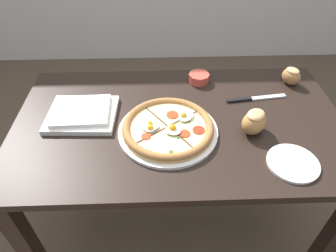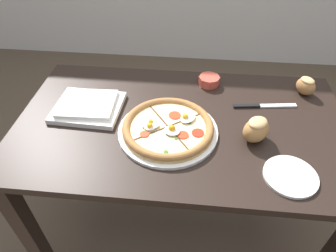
# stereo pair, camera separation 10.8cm
# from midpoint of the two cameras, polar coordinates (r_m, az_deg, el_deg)

# --- Properties ---
(ground_plane) EXTENTS (12.00, 12.00, 0.00)m
(ground_plane) POSITION_cam_midpoint_polar(r_m,az_deg,el_deg) (1.73, 3.75, -18.06)
(ground_plane) COLOR brown
(dining_table) EXTENTS (1.27, 0.73, 0.74)m
(dining_table) POSITION_cam_midpoint_polar(r_m,az_deg,el_deg) (1.23, 5.04, -3.29)
(dining_table) COLOR black
(dining_table) RESTS_ON ground_plane
(pizza) EXTENTS (0.37, 0.37, 0.05)m
(pizza) POSITION_cam_midpoint_polar(r_m,az_deg,el_deg) (1.09, 2.85, -0.51)
(pizza) COLOR white
(pizza) RESTS_ON dining_table
(ramekin_bowl) EXTENTS (0.10, 0.10, 0.04)m
(ramekin_bowl) POSITION_cam_midpoint_polar(r_m,az_deg,el_deg) (1.36, 10.14, 8.48)
(ramekin_bowl) COLOR #C64C3D
(ramekin_bowl) RESTS_ON dining_table
(napkin_folded) EXTENTS (0.27, 0.23, 0.04)m
(napkin_folded) POSITION_cam_midpoint_polar(r_m,az_deg,el_deg) (1.22, -12.57, 3.61)
(napkin_folded) COLOR silver
(napkin_folded) RESTS_ON dining_table
(bread_piece_near) EXTENTS (0.13, 0.13, 0.09)m
(bread_piece_near) POSITION_cam_midpoint_polar(r_m,az_deg,el_deg) (1.10, 19.18, -0.73)
(bread_piece_near) COLOR #A3703D
(bread_piece_near) RESTS_ON dining_table
(bread_piece_mid) EXTENTS (0.10, 0.11, 0.08)m
(bread_piece_mid) POSITION_cam_midpoint_polar(r_m,az_deg,el_deg) (1.42, 26.82, 6.80)
(bread_piece_mid) COLOR #A3703D
(bread_piece_mid) RESTS_ON dining_table
(knife_main) EXTENTS (0.26, 0.05, 0.01)m
(knife_main) POSITION_cam_midpoint_polar(r_m,az_deg,el_deg) (1.29, 20.13, 3.53)
(knife_main) COLOR silver
(knife_main) RESTS_ON dining_table
(side_saucer) EXTENTS (0.17, 0.17, 0.01)m
(side_saucer) POSITION_cam_midpoint_polar(r_m,az_deg,el_deg) (1.05, 25.09, -8.78)
(side_saucer) COLOR white
(side_saucer) RESTS_ON dining_table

